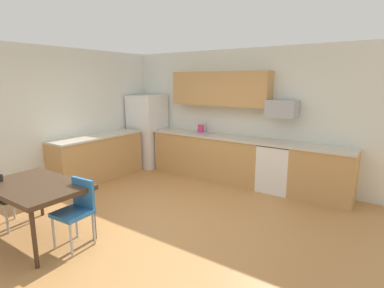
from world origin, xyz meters
The scene contains 18 objects.
ground_plane centered at (0.00, 0.00, 0.00)m, with size 12.00×12.00×0.00m, color #B77F47.
wall_back centered at (0.00, 2.65, 1.35)m, with size 5.80×0.10×2.70m, color silver.
wall_left centered at (-2.65, 0.00, 1.35)m, with size 0.10×5.80×2.70m, color silver.
cabinet_run_back centered at (-0.50, 2.30, 0.45)m, with size 2.50×0.60×0.90m, color tan.
cabinet_run_back_right centered at (1.88, 2.30, 0.45)m, with size 1.05×0.60×0.90m, color tan.
cabinet_run_left centered at (-2.30, 0.80, 0.45)m, with size 0.60×2.00×0.90m, color tan.
countertop_back centered at (0.00, 2.30, 0.92)m, with size 4.80×0.64×0.04m, color beige.
countertop_left centered at (-2.30, 0.80, 0.92)m, with size 0.64×2.00×0.04m, color beige.
upper_cabinets_back centered at (-0.30, 2.43, 1.90)m, with size 2.20×0.34×0.70m, color tan.
refrigerator centered at (-2.18, 2.22, 0.86)m, with size 0.76×0.70×1.72m, color white.
oven_range centered at (1.05, 2.30, 0.46)m, with size 0.60×0.60×0.91m.
microwave centered at (1.05, 2.40, 1.55)m, with size 0.54×0.36×0.32m, color #9EA0A5.
sink_basin centered at (-0.66, 2.30, 0.88)m, with size 0.48×0.40×0.14m, color #A5A8AD.
sink_faucet centered at (-0.66, 2.48, 1.04)m, with size 0.02×0.02×0.24m, color #B2B5BA.
dining_table centered at (-0.90, -1.27, 0.69)m, with size 1.40×0.90×0.75m.
chair_near_table centered at (-0.32, -1.07, 0.50)m, with size 0.42×0.42×0.85m.
chair_far_side centered at (-1.55, -1.40, 0.50)m, with size 0.47×0.47×0.85m.
kettle centered at (-0.70, 2.35, 1.02)m, with size 0.14×0.14×0.20m, color #CC3372.
Camera 1 is at (2.92, -3.17, 2.06)m, focal length 28.46 mm.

